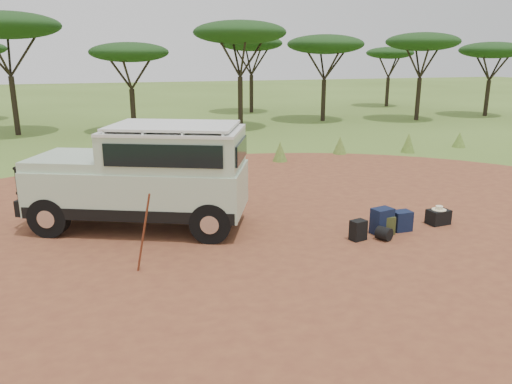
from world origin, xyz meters
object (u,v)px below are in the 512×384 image
object	(u,v)px
safari_vehicle	(146,178)
backpack_navy	(382,221)
walking_staff	(144,233)
hard_case	(438,217)
duffel_navy	(402,221)
backpack_black	(358,230)
backpack_olive	(387,225)

from	to	relation	value
safari_vehicle	backpack_navy	xyz separation A→B (m)	(5.27, -2.17, -0.93)
safari_vehicle	walking_staff	distance (m)	2.79
safari_vehicle	walking_staff	bearing A→B (deg)	-73.77
backpack_navy	hard_case	world-z (taller)	backpack_navy
hard_case	duffel_navy	bearing A→B (deg)	-179.32
backpack_black	backpack_olive	distance (m)	0.88
backpack_olive	backpack_black	bearing A→B (deg)	-158.16
safari_vehicle	backpack_navy	distance (m)	5.78
backpack_black	hard_case	distance (m)	2.52
walking_staff	backpack_black	distance (m)	4.91
backpack_navy	duffel_navy	xyz separation A→B (m)	(0.57, 0.03, -0.07)
safari_vehicle	hard_case	world-z (taller)	safari_vehicle
backpack_black	backpack_navy	xyz separation A→B (m)	(0.75, 0.22, 0.08)
safari_vehicle	backpack_black	size ratio (longest dim) A/B	11.73
backpack_black	backpack_navy	bearing A→B (deg)	1.44
safari_vehicle	hard_case	bearing A→B (deg)	7.41
backpack_olive	duffel_navy	size ratio (longest dim) A/B	0.89
backpack_black	hard_case	size ratio (longest dim) A/B	0.90
backpack_black	duffel_navy	distance (m)	1.35
walking_staff	duffel_navy	distance (m)	6.24
backpack_navy	walking_staff	bearing A→B (deg)	173.91
safari_vehicle	hard_case	distance (m)	7.36
duffel_navy	hard_case	size ratio (longest dim) A/B	0.93
backpack_olive	hard_case	xyz separation A→B (m)	(1.62, 0.25, -0.03)
backpack_olive	duffel_navy	xyz separation A→B (m)	(0.46, 0.11, 0.03)
duffel_navy	walking_staff	bearing A→B (deg)	-175.52
backpack_black	duffel_navy	xyz separation A→B (m)	(1.32, 0.26, 0.01)
backpack_black	backpack_navy	world-z (taller)	backpack_navy
safari_vehicle	backpack_olive	bearing A→B (deg)	0.66
safari_vehicle	backpack_olive	world-z (taller)	safari_vehicle
backpack_olive	backpack_navy	bearing A→B (deg)	158.33
walking_staff	duffel_navy	size ratio (longest dim) A/B	3.37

